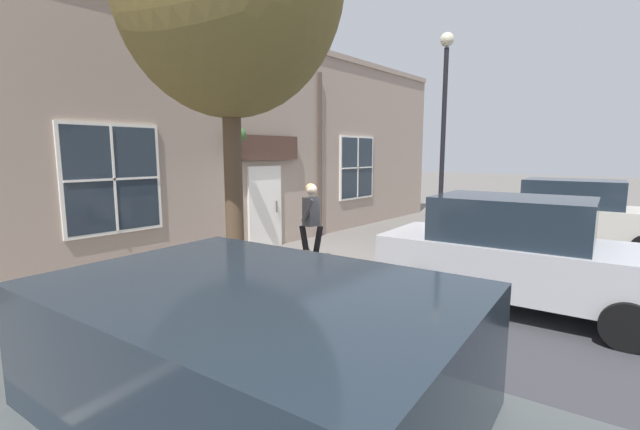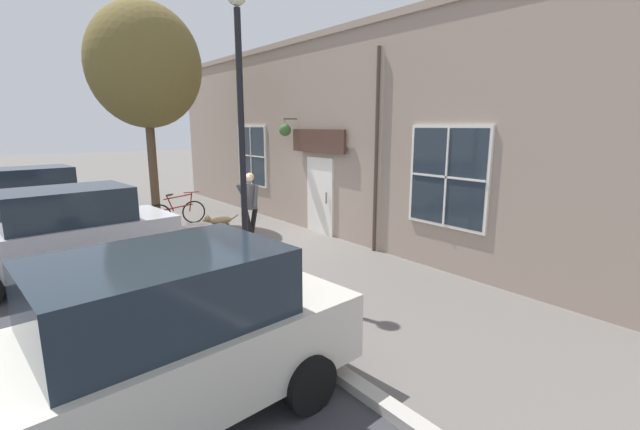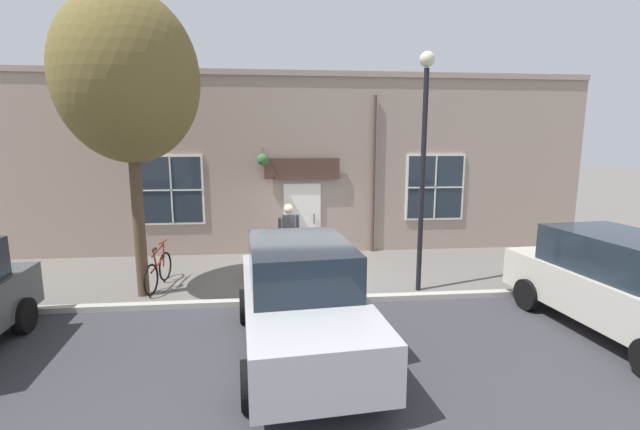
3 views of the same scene
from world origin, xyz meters
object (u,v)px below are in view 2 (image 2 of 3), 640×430
street_tree_by_curb (144,68)px  parked_car_mid_block (60,233)px  parked_car_far_end (150,344)px  pedestrian_walking (250,200)px  parked_car_nearest_curb (24,198)px  dog_on_leash (219,221)px  leaning_bicycle (177,212)px  street_lamp (240,101)px

street_tree_by_curb → parked_car_mid_block: 5.67m
street_tree_by_curb → parked_car_far_end: 9.97m
pedestrian_walking → parked_car_nearest_curb: bearing=-50.8°
parked_car_nearest_curb → parked_car_far_end: (-0.27, 11.12, 0.00)m
parked_car_far_end → dog_on_leash: bearing=-119.7°
leaning_bicycle → parked_car_far_end: size_ratio=0.39×
pedestrian_walking → parked_car_mid_block: bearing=1.0°
dog_on_leash → parked_car_mid_block: (3.80, 1.02, 0.46)m
parked_car_nearest_curb → street_lamp: 9.15m
street_tree_by_curb → leaning_bicycle: (-0.57, 0.18, -4.15)m
parked_car_nearest_curb → parked_car_mid_block: bearing=92.3°
dog_on_leash → parked_car_far_end: (3.75, 6.58, 0.46)m
dog_on_leash → parked_car_mid_block: 3.96m
pedestrian_walking → parked_car_far_end: pedestrian_walking is taller
parked_car_mid_block → street_tree_by_curb: bearing=-130.7°
parked_car_mid_block → parked_car_far_end: (-0.05, 5.56, 0.00)m
dog_on_leash → parked_car_far_end: bearing=60.3°
street_tree_by_curb → parked_car_nearest_curb: (3.06, -2.27, -3.64)m
leaning_bicycle → street_lamp: (0.84, 5.91, 2.97)m
street_lamp → pedestrian_walking: bearing=-120.4°
dog_on_leash → parked_car_nearest_curb: bearing=-48.5°
pedestrian_walking → street_lamp: bearing=59.6°
dog_on_leash → parked_car_nearest_curb: parked_car_nearest_curb is taller
parked_car_nearest_curb → street_lamp: (-2.79, 8.35, 2.47)m
parked_car_mid_block → leaning_bicycle: bearing=-137.5°
dog_on_leash → street_lamp: bearing=72.1°
street_tree_by_curb → leaning_bicycle: size_ratio=3.62×
dog_on_leash → street_lamp: (1.23, 3.81, 2.93)m
parked_car_mid_block → street_lamp: 4.52m
street_tree_by_curb → leaning_bicycle: bearing=162.5°
street_tree_by_curb → parked_car_nearest_curb: bearing=-36.5°
parked_car_nearest_curb → parked_car_mid_block: size_ratio=1.00×
parked_car_nearest_curb → street_lamp: bearing=108.5°
street_tree_by_curb → parked_car_nearest_curb: street_tree_by_curb is taller
pedestrian_walking → street_tree_by_curb: size_ratio=0.28×
leaning_bicycle → parked_car_nearest_curb: bearing=-34.0°
parked_car_mid_block → parked_car_far_end: 5.56m
street_lamp → street_tree_by_curb: bearing=-92.5°
street_tree_by_curb → parked_car_mid_block: size_ratio=1.42×
street_tree_by_curb → leaning_bicycle: street_tree_by_curb is taller
street_lamp → parked_car_mid_block: bearing=-47.4°
leaning_bicycle → parked_car_nearest_curb: (3.63, -2.45, 0.50)m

